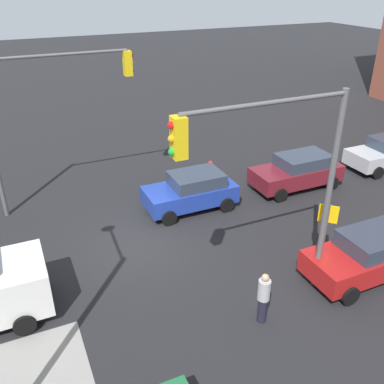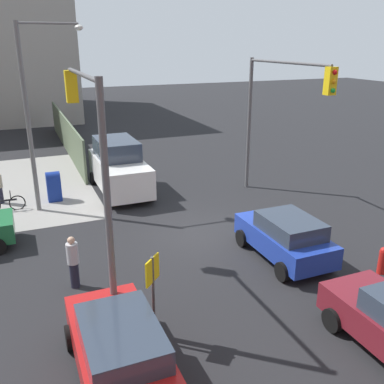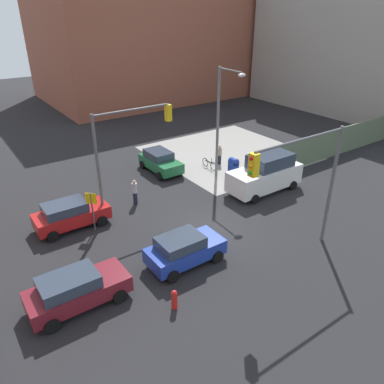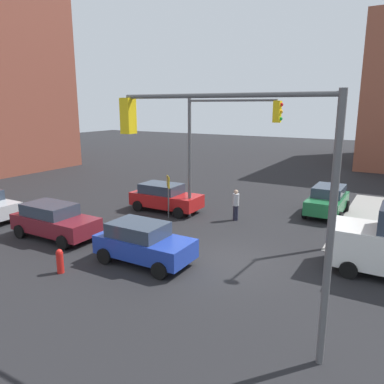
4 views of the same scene
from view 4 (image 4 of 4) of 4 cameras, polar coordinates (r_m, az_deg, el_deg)
ground_plane at (r=15.48m, az=5.63°, el=-10.37°), size 120.00×120.00×0.00m
traffic_signal_nw_corner at (r=19.43m, az=4.61°, el=8.51°), size 5.13×0.36×6.50m
traffic_signal_se_corner at (r=9.34m, az=6.77°, el=3.87°), size 6.08×0.36×6.50m
warning_sign_two_way at (r=20.60m, az=-3.64°, el=0.42°), size 0.48×0.48×2.40m
fire_hydrant at (r=15.03m, az=-19.48°, el=-9.83°), size 0.26×0.26×0.94m
coupe_red at (r=22.20m, az=-4.13°, el=-0.77°), size 4.20×2.02×1.62m
sedan_blue at (r=15.10m, az=-7.44°, el=-7.60°), size 3.91×2.02×1.62m
coupe_green at (r=22.81m, az=19.95°, el=-1.16°), size 2.02×3.97×1.62m
hatchback_maroon at (r=18.87m, az=-20.25°, el=-4.07°), size 4.29×2.02×1.62m
pedestrian_waiting at (r=20.46m, az=6.68°, el=-1.89°), size 0.36×0.36×1.71m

